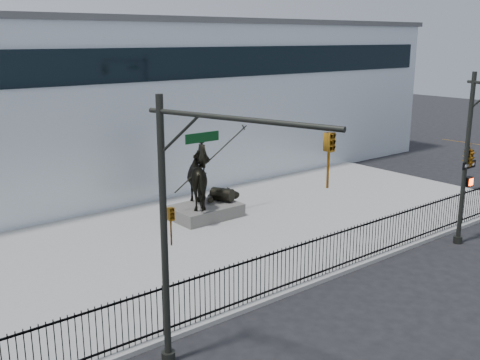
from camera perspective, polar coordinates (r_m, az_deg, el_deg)
ground at (r=19.56m, az=11.10°, el=-11.02°), size 120.00×120.00×0.00m
plaza at (r=24.22m, az=-1.65°, el=-5.49°), size 30.00×12.00×0.15m
building at (r=34.28m, az=-15.10°, el=7.49°), size 44.00×14.00×9.00m
picket_fence at (r=19.95m, az=8.47°, el=-7.55°), size 22.10×0.10×1.50m
statue_plinth at (r=26.14m, az=-3.56°, el=-3.17°), size 3.13×2.17×0.58m
equestrian_statue at (r=25.76m, az=-3.51°, el=0.07°), size 3.99×2.48×3.38m
traffic_signal_left at (r=13.36m, az=-5.03°, el=-4.28°), size 1.52×4.84×7.00m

